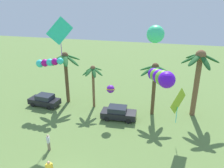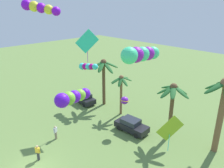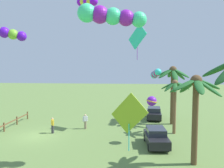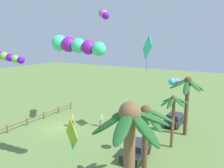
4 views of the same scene
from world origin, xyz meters
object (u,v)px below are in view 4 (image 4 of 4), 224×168
object	(u,v)px
palm_tree_0	(187,91)
spectator_0	(72,120)
kite_diamond_4	(147,48)
kite_ball_6	(137,116)
palm_tree_2	(130,143)
palm_tree_3	(174,108)
kite_tube_2	(104,14)
kite_tube_5	(76,45)
parked_car_1	(137,150)
parked_car_0	(175,119)
spectator_1	(101,120)
palm_tree_1	(145,125)
kite_tube_3	(175,82)
kite_diamond_0	(72,135)
kite_tube_1	(8,57)

from	to	relation	value
palm_tree_0	spectator_0	bearing A→B (deg)	-69.73
kite_diamond_4	kite_ball_6	xyz separation A→B (m)	(4.82, 1.18, -6.05)
palm_tree_2	palm_tree_3	distance (m)	11.98
kite_tube_2	kite_tube_5	xyz separation A→B (m)	(9.15, 3.29, -3.31)
parked_car_1	kite_tube_5	xyz separation A→B (m)	(3.72, -3.63, 9.43)
parked_car_0	spectator_1	distance (m)	9.33
palm_tree_1	kite_tube_3	size ratio (longest dim) A/B	1.80
spectator_1	kite_ball_6	distance (m)	8.24
palm_tree_3	kite_diamond_4	xyz separation A→B (m)	(-1.91, -3.69, 5.63)
kite_diamond_0	parked_car_1	bearing A→B (deg)	159.75
spectator_1	palm_tree_0	bearing A→B (deg)	106.20
palm_tree_1	kite_tube_2	distance (m)	15.50
spectator_0	kite_tube_5	xyz separation A→B (m)	(6.54, 6.36, 9.37)
palm_tree_1	kite_tube_5	xyz separation A→B (m)	(0.16, -5.84, 5.41)
palm_tree_3	spectator_0	bearing A→B (deg)	-85.83
parked_car_0	kite_tube_1	distance (m)	20.29
spectator_1	kite_diamond_0	xyz separation A→B (m)	(10.81, 4.76, 3.19)
kite_ball_6	kite_diamond_4	bearing A→B (deg)	-166.20
palm_tree_2	parked_car_0	xyz separation A→B (m)	(-17.98, -2.53, -4.85)
kite_diamond_4	palm_tree_1	bearing A→B (deg)	22.15
kite_tube_2	kite_diamond_0	bearing A→B (deg)	21.96
kite_tube_2	kite_diamond_4	distance (m)	6.56
palm_tree_1	palm_tree_2	xyz separation A→B (m)	(4.57, 1.07, 0.82)
spectator_1	kite_tube_3	world-z (taller)	kite_tube_3
kite_tube_2	kite_ball_6	distance (m)	12.67
parked_car_0	kite_tube_5	world-z (taller)	kite_tube_5
spectator_1	kite_tube_5	world-z (taller)	kite_tube_5
palm_tree_2	kite_tube_1	bearing A→B (deg)	-103.79
palm_tree_2	kite_diamond_0	xyz separation A→B (m)	(-2.00, -5.53, -1.60)
parked_car_0	spectator_0	size ratio (longest dim) A/B	2.52
palm_tree_1	palm_tree_3	distance (m)	7.30
kite_tube_3	kite_diamond_4	bearing A→B (deg)	-36.96
parked_car_1	kite_tube_3	xyz separation A→B (m)	(-8.70, 0.78, 5.03)
palm_tree_3	parked_car_0	distance (m)	7.15
kite_tube_3	kite_diamond_4	world-z (taller)	kite_diamond_4
kite_diamond_0	kite_tube_3	world-z (taller)	kite_tube_3
parked_car_1	kite_diamond_4	world-z (taller)	kite_diamond_4
palm_tree_1	kite_ball_6	size ratio (longest dim) A/B	6.26
palm_tree_1	spectator_1	xyz separation A→B (m)	(-8.23, -9.23, -3.96)
kite_diamond_0	kite_ball_6	distance (m)	7.20
palm_tree_0	palm_tree_1	world-z (taller)	palm_tree_0
kite_tube_1	kite_tube_3	distance (m)	17.94
palm_tree_2	palm_tree_3	xyz separation A→B (m)	(-11.84, -1.11, -1.47)
spectator_0	kite_diamond_0	size ratio (longest dim) A/B	0.45
palm_tree_1	kite_tube_2	xyz separation A→B (m)	(-8.99, -9.13, 8.72)
kite_tube_2	kite_tube_3	xyz separation A→B (m)	(-3.26, 7.71, -7.72)
kite_tube_3	palm_tree_1	bearing A→B (deg)	6.64
kite_tube_1	kite_tube_3	world-z (taller)	kite_tube_1
spectator_1	palm_tree_1	bearing A→B (deg)	48.25
parked_car_0	spectator_1	size ratio (longest dim) A/B	2.52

